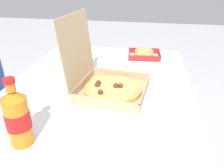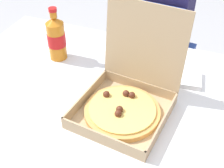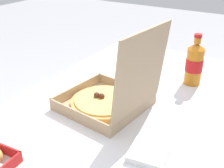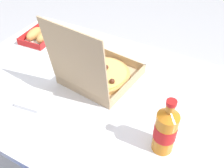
% 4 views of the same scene
% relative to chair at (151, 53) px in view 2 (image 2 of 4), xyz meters
% --- Properties ---
extents(dining_table, '(1.35, 0.84, 0.70)m').
position_rel_chair_xyz_m(dining_table, '(0.04, -0.66, 0.15)').
color(dining_table, white).
rests_on(dining_table, ground_plane).
extents(chair, '(0.44, 0.44, 0.83)m').
position_rel_chair_xyz_m(chair, '(0.00, 0.00, 0.00)').
color(chair, '#2D4CAD').
rests_on(chair, ground_plane).
extents(diner_person, '(0.38, 0.43, 1.15)m').
position_rel_chair_xyz_m(diner_person, '(0.01, 0.06, 0.21)').
color(diner_person, '#333847').
rests_on(diner_person, ground_plane).
extents(pizza_box_open, '(0.32, 0.35, 0.33)m').
position_rel_chair_xyz_m(pizza_box_open, '(0.09, -0.71, 0.27)').
color(pizza_box_open, tan).
rests_on(pizza_box_open, dining_table).
extents(cola_bottle, '(0.07, 0.07, 0.22)m').
position_rel_chair_xyz_m(cola_bottle, '(-0.28, -0.51, 0.32)').
color(cola_bottle, orange).
rests_on(cola_bottle, dining_table).
extents(napkin_pile, '(0.12, 0.12, 0.02)m').
position_rel_chair_xyz_m(napkin_pile, '(0.25, -0.47, 0.23)').
color(napkin_pile, white).
rests_on(napkin_pile, dining_table).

